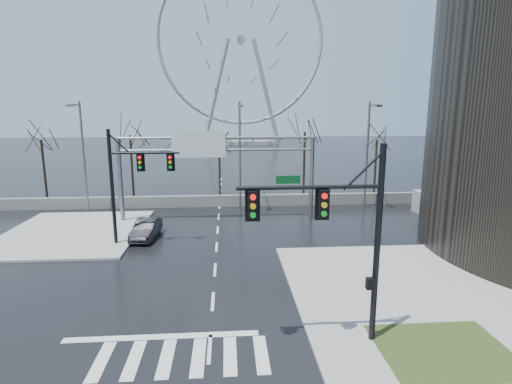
{
  "coord_description": "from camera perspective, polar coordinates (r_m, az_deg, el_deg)",
  "views": [
    {
      "loc": [
        0.78,
        -18.2,
        9.14
      ],
      "look_at": [
        2.65,
        7.09,
        4.0
      ],
      "focal_mm": 28.0,
      "sensor_mm": 36.0,
      "label": 1
    }
  ],
  "objects": [
    {
      "name": "grass_strip",
      "position": [
        17.96,
        25.3,
        -19.76
      ],
      "size": [
        5.0,
        4.0,
        0.02
      ],
      "primitive_type": "cube",
      "color": "#313A18",
      "rests_on": "sidewalk_near"
    },
    {
      "name": "ferris_wheel",
      "position": [
        114.55,
        -2.2,
        19.99
      ],
      "size": [
        45.0,
        6.0,
        50.91
      ],
      "color": "gray",
      "rests_on": "ground"
    },
    {
      "name": "streetlight_right",
      "position": [
        38.83,
        15.79,
        6.22
      ],
      "size": [
        0.5,
        2.55,
        10.0
      ],
      "color": "slate",
      "rests_on": "ground"
    },
    {
      "name": "tree_right",
      "position": [
        42.61,
        6.96,
        7.44
      ],
      "size": [
        3.9,
        3.9,
        7.8
      ],
      "color": "black",
      "rests_on": "ground"
    },
    {
      "name": "sign_gantry",
      "position": [
        33.42,
        -6.2,
        4.59
      ],
      "size": [
        16.36,
        0.4,
        7.6
      ],
      "color": "slate",
      "rests_on": "ground"
    },
    {
      "name": "barrier_wall",
      "position": [
        39.16,
        -5.27,
        -1.26
      ],
      "size": [
        52.0,
        0.5,
        1.1
      ],
      "primitive_type": "cube",
      "color": "slate",
      "rests_on": "ground"
    },
    {
      "name": "tree_far_right",
      "position": [
        45.37,
        16.84,
        6.26
      ],
      "size": [
        3.4,
        3.4,
        6.8
      ],
      "color": "black",
      "rests_on": "ground"
    },
    {
      "name": "car",
      "position": [
        30.41,
        -15.42,
        -5.11
      ],
      "size": [
        1.79,
        4.26,
        1.37
      ],
      "primitive_type": "imported",
      "rotation": [
        0.0,
        0.0,
        -0.08
      ],
      "color": "black",
      "rests_on": "ground"
    },
    {
      "name": "sidewalk_far",
      "position": [
        33.66,
        -24.64,
        -5.24
      ],
      "size": [
        10.0,
        12.0,
        0.15
      ],
      "primitive_type": "cube",
      "color": "gray",
      "rests_on": "ground"
    },
    {
      "name": "sidewalk_right_ext",
      "position": [
        23.99,
        19.13,
        -11.42
      ],
      "size": [
        12.0,
        10.0,
        0.15
      ],
      "primitive_type": "cube",
      "color": "gray",
      "rests_on": "ground"
    },
    {
      "name": "ground",
      "position": [
        20.39,
        -6.19,
        -15.26
      ],
      "size": [
        260.0,
        260.0,
        0.0
      ],
      "primitive_type": "plane",
      "color": "black",
      "rests_on": "ground"
    },
    {
      "name": "streetlight_mid",
      "position": [
        36.53,
        -2.31,
        6.34
      ],
      "size": [
        0.5,
        2.55,
        10.0
      ],
      "color": "slate",
      "rests_on": "ground"
    },
    {
      "name": "streetlight_left",
      "position": [
        38.68,
        -23.63,
        5.68
      ],
      "size": [
        0.5,
        2.55,
        10.0
      ],
      "color": "slate",
      "rests_on": "ground"
    },
    {
      "name": "signal_mast_far",
      "position": [
        28.29,
        -17.78,
        2.15
      ],
      "size": [
        4.72,
        0.41,
        8.0
      ],
      "color": "black",
      "rests_on": "ground"
    },
    {
      "name": "signal_mast_near",
      "position": [
        15.42,
        12.42,
        -4.89
      ],
      "size": [
        5.52,
        0.41,
        8.0
      ],
      "color": "black",
      "rests_on": "ground"
    },
    {
      "name": "tree_center",
      "position": [
        42.89,
        -5.28,
        6.1
      ],
      "size": [
        3.25,
        3.25,
        6.5
      ],
      "color": "black",
      "rests_on": "ground"
    },
    {
      "name": "tree_far_left",
      "position": [
        46.33,
        -28.28,
        5.69
      ],
      "size": [
        3.5,
        3.5,
        7.0
      ],
      "color": "black",
      "rests_on": "ground"
    },
    {
      "name": "tree_left",
      "position": [
        42.95,
        -17.5,
        6.71
      ],
      "size": [
        3.75,
        3.75,
        7.5
      ],
      "color": "black",
      "rests_on": "ground"
    }
  ]
}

